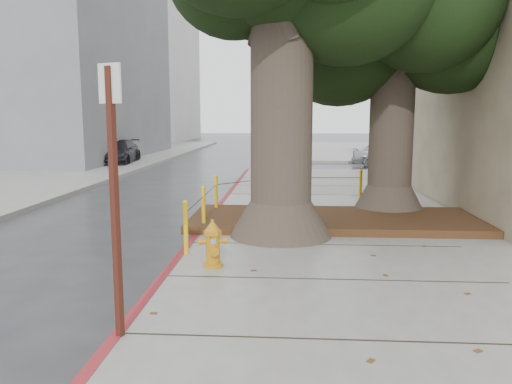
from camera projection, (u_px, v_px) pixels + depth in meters
The scene contains 12 objects.
ground at pixel (298, 288), 7.32m from camera, with size 140.00×140.00×0.00m, color #28282B.
sidewalk_far at pixel (373, 150), 36.51m from camera, with size 16.00×20.00×0.15m, color slate.
curb_red at pixel (195, 240), 9.90m from camera, with size 0.14×26.00×0.16m, color maroon.
planter_bed at pixel (336, 220), 11.07m from camera, with size 6.40×2.60×0.16m, color black.
building_far_grey at pixel (35, 56), 29.11m from camera, with size 12.00×16.00×12.00m, color slate.
building_far_white at pixel (127, 68), 51.70m from camera, with size 12.00×18.00×15.00m, color silver.
tree_far at pixel (410, 8), 11.65m from camera, with size 4.50×3.80×7.17m.
bollard_ring at pixel (258, 196), 11.59m from camera, with size 3.79×5.39×0.95m.
fire_hydrant at pixel (213, 244), 7.82m from camera, with size 0.40×0.39×0.76m.
signpost at pixel (114, 187), 5.15m from camera, with size 0.27×0.14×2.88m.
car_silver at pixel (389, 154), 25.01m from camera, with size 1.51×3.75×1.28m, color #A8A8AD.
car_dark at pixel (117, 153), 26.00m from camera, with size 1.82×4.47×1.30m, color black.
Camera 1 is at (-0.15, -7.05, 2.49)m, focal length 35.00 mm.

